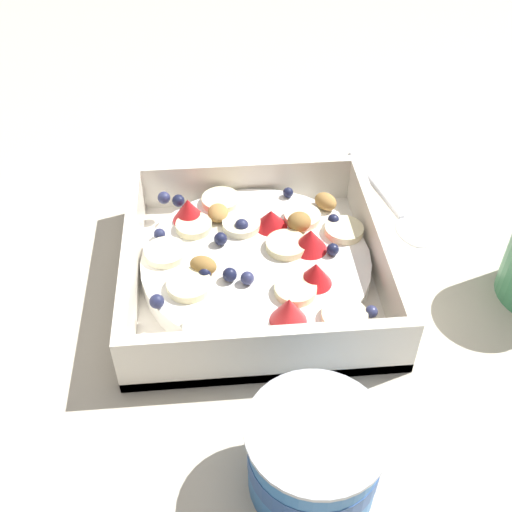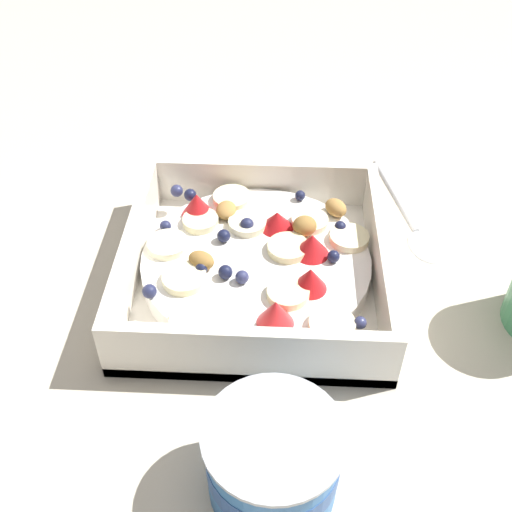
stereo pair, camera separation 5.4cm
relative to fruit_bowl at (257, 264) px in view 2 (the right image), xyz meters
The scene contains 4 objects.
ground_plane 0.03m from the fruit_bowl, 55.97° to the left, with size 2.40×2.40×0.00m, color beige.
fruit_bowl is the anchor object (origin of this frame).
spoon 0.17m from the fruit_bowl, 153.06° to the right, with size 0.06×0.17×0.01m.
yogurt_cup 0.20m from the fruit_bowl, 95.83° to the left, with size 0.09×0.09×0.06m.
Camera 2 is at (-0.03, 0.38, 0.39)m, focal length 42.85 mm.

